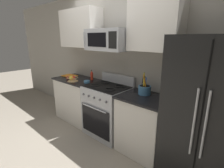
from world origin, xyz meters
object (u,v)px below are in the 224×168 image
object	(u,v)px
bottle_hot_sauce	(92,75)
fruit_basket	(73,79)
prep_bowl	(87,82)
refrigerator	(209,116)
microwave	(108,40)
utensil_crock	(145,90)
apple_loose	(68,78)
cutting_board	(70,76)
range_oven	(108,110)

from	to	relation	value
bottle_hot_sauce	fruit_basket	bearing A→B (deg)	-122.46
prep_bowl	refrigerator	bearing A→B (deg)	1.32
refrigerator	microwave	world-z (taller)	microwave
refrigerator	microwave	bearing A→B (deg)	178.43
microwave	fruit_basket	world-z (taller)	microwave
utensil_crock	prep_bowl	xyz separation A→B (m)	(-1.17, -0.16, -0.05)
apple_loose	refrigerator	bearing A→B (deg)	3.14
refrigerator	utensil_crock	size ratio (longest dim) A/B	5.32
cutting_board	bottle_hot_sauce	xyz separation A→B (m)	(0.64, 0.10, 0.08)
cutting_board	range_oven	bearing A→B (deg)	-2.61
cutting_board	prep_bowl	distance (m)	0.76
utensil_crock	cutting_board	world-z (taller)	utensil_crock
utensil_crock	bottle_hot_sauce	distance (m)	1.28
range_oven	bottle_hot_sauce	xyz separation A→B (m)	(-0.59, 0.16, 0.53)
apple_loose	bottle_hot_sauce	world-z (taller)	bottle_hot_sauce
range_oven	refrigerator	distance (m)	1.66
range_oven	apple_loose	distance (m)	1.10
range_oven	cutting_board	xyz separation A→B (m)	(-1.23, 0.06, 0.44)
refrigerator	fruit_basket	xyz separation A→B (m)	(-2.40, -0.15, 0.07)
fruit_basket	bottle_hot_sauce	size ratio (longest dim) A/B	1.09
utensil_crock	prep_bowl	size ratio (longest dim) A/B	2.91
utensil_crock	apple_loose	world-z (taller)	utensil_crock
cutting_board	microwave	bearing A→B (deg)	-1.37
bottle_hot_sauce	apple_loose	bearing A→B (deg)	-141.08
fruit_basket	prep_bowl	world-z (taller)	fruit_basket
fruit_basket	bottle_hot_sauce	world-z (taller)	bottle_hot_sauce
prep_bowl	microwave	bearing A→B (deg)	10.78
utensil_crock	bottle_hot_sauce	size ratio (longest dim) A/B	1.64
refrigerator	bottle_hot_sauce	xyz separation A→B (m)	(-2.19, 0.17, 0.11)
cutting_board	prep_bowl	bearing A→B (deg)	-9.21
range_oven	cutting_board	bearing A→B (deg)	177.39
prep_bowl	apple_loose	bearing A→B (deg)	-169.33
refrigerator	fruit_basket	distance (m)	2.41
utensil_crock	fruit_basket	world-z (taller)	utensil_crock
refrigerator	microwave	distance (m)	1.80
refrigerator	fruit_basket	size ratio (longest dim) A/B	8.05
refrigerator	cutting_board	bearing A→B (deg)	178.52
range_oven	apple_loose	bearing A→B (deg)	-170.80
utensil_crock	apple_loose	size ratio (longest dim) A/B	4.74
utensil_crock	bottle_hot_sauce	world-z (taller)	utensil_crock
range_oven	fruit_basket	bearing A→B (deg)	-167.97
bottle_hot_sauce	prep_bowl	distance (m)	0.26
range_oven	prep_bowl	size ratio (longest dim) A/B	9.48
fruit_basket	apple_loose	bearing A→B (deg)	176.51
range_oven	prep_bowl	bearing A→B (deg)	-172.31
cutting_board	prep_bowl	xyz separation A→B (m)	(0.75, -0.12, 0.02)
range_oven	refrigerator	bearing A→B (deg)	-0.61
fruit_basket	bottle_hot_sauce	distance (m)	0.39
range_oven	prep_bowl	distance (m)	0.67
fruit_basket	range_oven	bearing A→B (deg)	12.03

